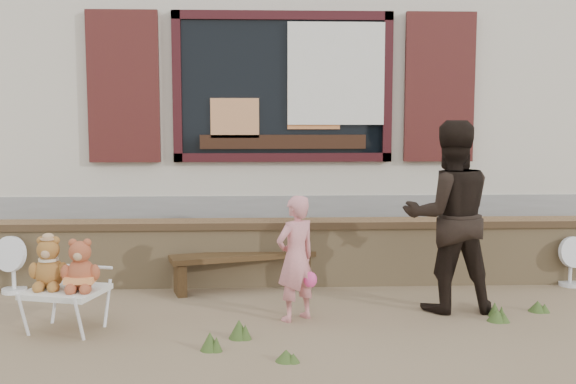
{
  "coord_description": "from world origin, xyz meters",
  "views": [
    {
      "loc": [
        -0.27,
        -5.79,
        1.72
      ],
      "look_at": [
        0.0,
        0.6,
        1.0
      ],
      "focal_mm": 42.0,
      "sensor_mm": 36.0,
      "label": 1
    }
  ],
  "objects_px": {
    "bench": "(243,263)",
    "teddy_bear_right": "(81,264)",
    "teddy_bear_left": "(49,262)",
    "adult": "(449,216)",
    "child": "(296,258)",
    "folding_chair": "(66,293)"
  },
  "relations": [
    {
      "from": "bench",
      "to": "teddy_bear_right",
      "type": "height_order",
      "value": "teddy_bear_right"
    },
    {
      "from": "teddy_bear_left",
      "to": "adult",
      "type": "distance_m",
      "value": 3.4
    },
    {
      "from": "teddy_bear_left",
      "to": "teddy_bear_right",
      "type": "bearing_deg",
      "value": -0.0
    },
    {
      "from": "teddy_bear_right",
      "to": "adult",
      "type": "height_order",
      "value": "adult"
    },
    {
      "from": "bench",
      "to": "child",
      "type": "distance_m",
      "value": 1.16
    },
    {
      "from": "teddy_bear_right",
      "to": "teddy_bear_left",
      "type": "bearing_deg",
      "value": 180.0
    },
    {
      "from": "teddy_bear_left",
      "to": "adult",
      "type": "xyz_separation_m",
      "value": [
        3.36,
        0.44,
        0.28
      ]
    },
    {
      "from": "teddy_bear_left",
      "to": "child",
      "type": "bearing_deg",
      "value": 20.82
    },
    {
      "from": "bench",
      "to": "adult",
      "type": "bearing_deg",
      "value": -38.93
    },
    {
      "from": "adult",
      "to": "bench",
      "type": "bearing_deg",
      "value": -24.97
    },
    {
      "from": "folding_chair",
      "to": "teddy_bear_right",
      "type": "distance_m",
      "value": 0.28
    },
    {
      "from": "folding_chair",
      "to": "child",
      "type": "xyz_separation_m",
      "value": [
        1.86,
        0.23,
        0.22
      ]
    },
    {
      "from": "teddy_bear_left",
      "to": "child",
      "type": "relative_size",
      "value": 0.4
    },
    {
      "from": "teddy_bear_right",
      "to": "bench",
      "type": "bearing_deg",
      "value": 61.31
    },
    {
      "from": "teddy_bear_left",
      "to": "child",
      "type": "distance_m",
      "value": 2.0
    },
    {
      "from": "child",
      "to": "adult",
      "type": "xyz_separation_m",
      "value": [
        1.37,
        0.25,
        0.31
      ]
    },
    {
      "from": "child",
      "to": "teddy_bear_right",
      "type": "bearing_deg",
      "value": -26.43
    },
    {
      "from": "folding_chair",
      "to": "child",
      "type": "relative_size",
      "value": 0.64
    },
    {
      "from": "folding_chair",
      "to": "teddy_bear_right",
      "type": "bearing_deg",
      "value": 0.0
    },
    {
      "from": "teddy_bear_left",
      "to": "folding_chair",
      "type": "bearing_deg",
      "value": -0.0
    },
    {
      "from": "bench",
      "to": "folding_chair",
      "type": "height_order",
      "value": "bench"
    },
    {
      "from": "teddy_bear_left",
      "to": "teddy_bear_right",
      "type": "xyz_separation_m",
      "value": [
        0.27,
        -0.07,
        -0.0
      ]
    }
  ]
}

